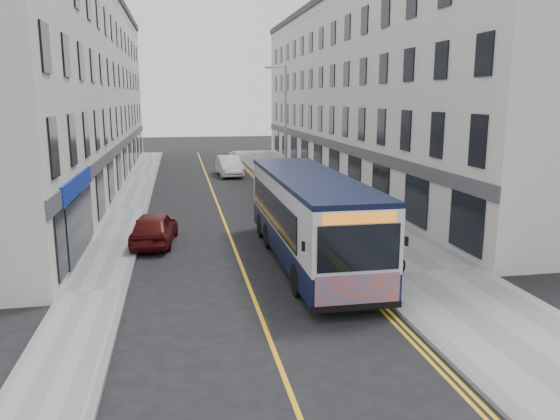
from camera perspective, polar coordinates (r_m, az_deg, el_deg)
name	(u,v)px	position (r m, az deg, el deg)	size (l,w,h in m)	color
ground	(244,273)	(19.56, -3.76, -6.62)	(140.00, 140.00, 0.00)	black
pavement_east	(325,203)	(32.16, 4.77, 0.76)	(4.50, 64.00, 0.12)	gray
pavement_west	(128,210)	(31.18, -15.61, 0.01)	(2.00, 64.00, 0.12)	gray
kerb_east	(288,204)	(31.65, 0.83, 0.63)	(0.18, 64.00, 0.13)	slate
kerb_west	(147,209)	(31.10, -13.77, 0.09)	(0.18, 64.00, 0.13)	slate
road_centre_line	(219,208)	(31.13, -6.40, 0.25)	(0.12, 64.00, 0.01)	#EEAD15
road_dbl_yellow_inner	(280,205)	(31.57, 0.03, 0.49)	(0.10, 64.00, 0.01)	#EEAD15
road_dbl_yellow_outer	(284,205)	(31.61, 0.39, 0.50)	(0.10, 64.00, 0.01)	#EEAD15
terrace_east	(363,92)	(41.74, 8.72, 12.05)	(6.00, 46.00, 13.00)	silver
terrace_west	(73,92)	(40.04, -20.85, 11.46)	(6.00, 46.00, 13.00)	silver
streetlamp	(284,127)	(33.10, 0.46, 8.65)	(1.32, 0.18, 8.00)	#94979D
city_bus	(309,215)	(20.38, 3.07, -0.54)	(2.67, 11.47, 3.33)	black
bicycle	(382,265)	(18.59, 10.64, -5.62)	(0.72, 2.08, 1.09)	black
pedestrian_near	(328,185)	(32.39, 5.03, 2.65)	(0.70, 0.46, 1.91)	#8B613F
pedestrian_far	(307,176)	(36.76, 2.79, 3.62)	(0.84, 0.66, 1.74)	black
car_white	(229,166)	(43.77, -5.32, 4.62)	(1.67, 4.80, 1.58)	silver
car_maroon	(154,228)	(23.71, -13.00, -1.84)	(1.68, 4.17, 1.42)	#4F0D0D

